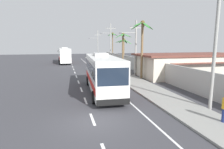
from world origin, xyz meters
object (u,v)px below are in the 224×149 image
Objects in this scene: motorcycle_beside_bus at (108,73)px; utility_pole_distant at (97,44)px; coach_bus_foreground at (102,72)px; utility_pole_far at (110,43)px; palm_second at (142,40)px; palm_fourth at (123,44)px; coach_bus_far_lane at (64,55)px; utility_pole_mid at (135,46)px; palm_third at (124,45)px; palm_nearest at (113,41)px; roadside_building at (189,65)px; utility_pole_nearest at (215,43)px.

motorcycle_beside_bus is 0.23× the size of utility_pole_distant.
utility_pole_far reaches higher than coach_bus_foreground.
palm_second is (0.14, -34.01, 0.63)m from utility_pole_distant.
motorcycle_beside_bus is at bearing -104.86° from utility_pole_far.
coach_bus_foreground is at bearing -106.42° from motorcycle_beside_bus.
palm_fourth is (1.34, 12.83, -0.52)m from palm_second.
utility_pole_mid reaches higher than coach_bus_far_lane.
utility_pole_far is 3.40m from palm_third.
palm_nearest is (2.24, 22.36, 1.10)m from utility_pole_mid.
roadside_building is at bearing 22.62° from coach_bus_foreground.
utility_pole_nearest is 1.32× the size of palm_fourth.
palm_fourth reaches higher than roadside_building.
utility_pole_far is at bearing 90.24° from utility_pole_mid.
palm_fourth reaches higher than palm_third.
utility_pole_mid is 13.40m from palm_third.
utility_pole_mid is 0.52× the size of roadside_building.
utility_pole_distant reaches higher than roadside_building.
utility_pole_nearest reaches higher than palm_nearest.
utility_pole_far is at bearing 74.63° from coach_bus_foreground.
palm_fourth is at bearing 118.63° from roadside_building.
palm_nearest is at bearing 74.03° from motorcycle_beside_bus.
motorcycle_beside_bus is 24.32m from palm_nearest.
roadside_building is at bearing 5.41° from palm_second.
utility_pole_distant is at bearing 103.65° from roadside_building.
utility_pole_mid is 15.47m from utility_pole_far.
palm_nearest is (2.31, 6.90, 0.54)m from utility_pole_far.
coach_bus_far_lane is 0.70× the size of roadside_building.
roadside_building is (17.94, -24.07, -0.36)m from coach_bus_far_lane.
utility_pole_mid is (-0.03, 15.46, -0.42)m from utility_pole_nearest.
palm_second is 8.75m from roadside_building.
roadside_building is (7.79, -17.80, -3.29)m from utility_pole_far.
utility_pole_nearest is 1.56× the size of palm_third.
coach_bus_foreground is 1.61× the size of palm_fourth.
utility_pole_nearest reaches higher than utility_pole_distant.
utility_pole_nearest is 15.54m from roadside_building.
motorcycle_beside_bus is (5.90, -22.29, -1.37)m from coach_bus_far_lane.
palm_third is (2.78, -17.75, -0.07)m from utility_pole_distant.
roadside_building is at bearing -66.36° from utility_pole_far.
utility_pole_mid is 0.88× the size of utility_pole_far.
utility_pole_mid is at bearing 86.18° from palm_second.
palm_third is at bearing 63.84° from motorcycle_beside_bus.
utility_pole_far is 15.47m from utility_pole_distant.
palm_fourth is at bearing -110.71° from palm_third.
palm_second is (-2.45, -25.44, -0.22)m from palm_nearest.
palm_nearest is at bearing 84.97° from palm_fourth.
coach_bus_far_lane is at bearing -137.02° from utility_pole_distant.
motorcycle_beside_bus is at bearing -105.97° from palm_nearest.
roadside_building is at bearing -76.35° from utility_pole_distant.
palm_fourth is (1.13, 9.74, 0.37)m from utility_pole_mid.
coach_bus_far_lane is 23.09m from motorcycle_beside_bus.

